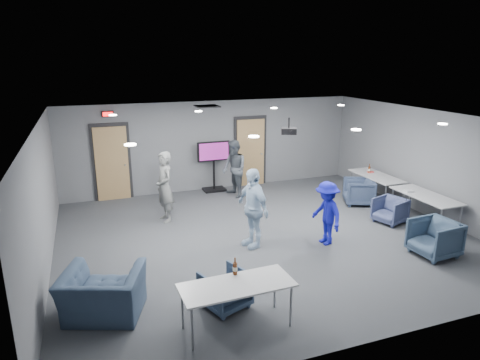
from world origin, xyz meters
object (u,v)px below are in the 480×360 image
object	(u,v)px
chair_front_b	(103,294)
bottle_right	(369,170)
table_front_left	(237,287)
projector	(289,131)
person_a	(165,187)
chair_right_b	(390,210)
tv_stand	(214,163)
person_c	(253,208)
chair_right_a	(359,192)
person_d	(326,213)
person_b	(234,169)
table_right_a	(376,177)
bottle_front	(235,268)
chair_right_c	(434,238)
chair_front_a	(225,289)
table_right_b	(426,197)

from	to	relation	value
chair_front_b	bottle_right	bearing A→B (deg)	-134.01
table_front_left	projector	xyz separation A→B (m)	(2.29, 3.02, 1.72)
person_a	chair_right_b	world-z (taller)	person_a
bottle_right	tv_stand	bearing A→B (deg)	151.98
person_c	chair_right_a	distance (m)	4.12
table_front_left	chair_front_b	bearing A→B (deg)	150.16
person_d	projector	distance (m)	1.97
chair_front_b	bottle_right	world-z (taller)	bottle_right
person_b	chair_front_b	distance (m)	6.37
chair_right_b	projector	distance (m)	3.43
table_right_a	table_front_left	bearing A→B (deg)	126.91
chair_right_a	bottle_front	size ratio (longest dim) A/B	2.79
chair_right_c	chair_front_a	distance (m)	4.64
tv_stand	table_front_left	bearing A→B (deg)	-103.88
chair_right_a	projector	size ratio (longest dim) A/B	1.90
table_front_left	bottle_front	bearing A→B (deg)	73.79
person_b	projector	bearing A→B (deg)	-4.48
chair_front_a	chair_front_b	world-z (taller)	chair_front_b
table_right_a	chair_front_b	bearing A→B (deg)	113.50
person_d	tv_stand	bearing A→B (deg)	-169.64
chair_front_b	tv_stand	world-z (taller)	tv_stand
person_d	table_front_left	size ratio (longest dim) A/B	0.82
table_front_left	tv_stand	world-z (taller)	tv_stand
chair_right_b	bottle_front	size ratio (longest dim) A/B	2.46
person_a	chair_right_b	bearing A→B (deg)	57.84
chair_front_a	bottle_front	bearing A→B (deg)	81.92
chair_right_a	chair_right_b	bearing A→B (deg)	20.50
person_b	table_front_left	size ratio (longest dim) A/B	0.97
chair_right_b	table_right_a	bearing A→B (deg)	137.12
person_b	chair_right_b	size ratio (longest dim) A/B	2.41
chair_right_a	tv_stand	world-z (taller)	tv_stand
chair_front_a	bottle_right	size ratio (longest dim) A/B	2.60
chair_front_a	chair_right_c	bearing A→B (deg)	163.50
person_a	table_right_a	size ratio (longest dim) A/B	1.01
person_a	table_right_a	world-z (taller)	person_a
person_d	chair_front_b	size ratio (longest dim) A/B	1.18
chair_right_b	person_a	bearing A→B (deg)	-128.90
person_c	chair_right_c	bearing A→B (deg)	50.14
table_right_b	tv_stand	xyz separation A→B (m)	(-4.06, 4.34, 0.18)
chair_right_c	chair_front_b	distance (m)	6.50
table_right_b	table_front_left	bearing A→B (deg)	112.76
chair_front_a	table_front_left	xyz separation A→B (m)	(-0.01, -0.60, 0.37)
chair_front_b	table_right_b	bearing A→B (deg)	-149.02
person_a	person_d	world-z (taller)	person_a
person_c	person_d	size ratio (longest dim) A/B	1.24
chair_front_a	table_front_left	distance (m)	0.70
person_c	chair_front_b	xyz separation A→B (m)	(-3.17, -1.64, -0.48)
tv_stand	person_b	bearing A→B (deg)	-62.58
chair_right_b	table_right_a	xyz separation A→B (m)	(0.75, 1.57, 0.37)
person_b	chair_front_b	xyz separation A→B (m)	(-3.92, -5.00, -0.45)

